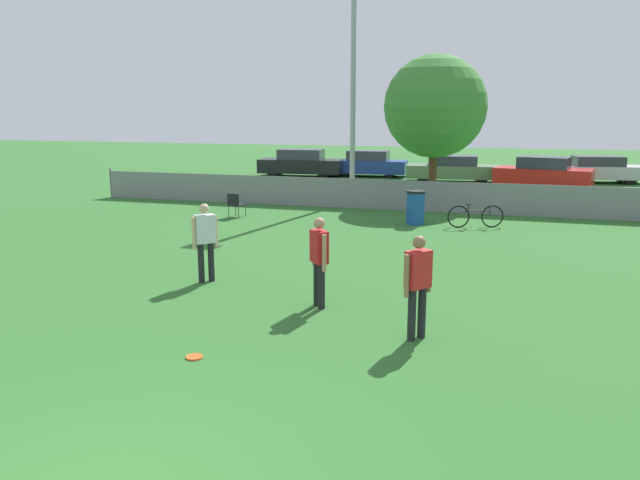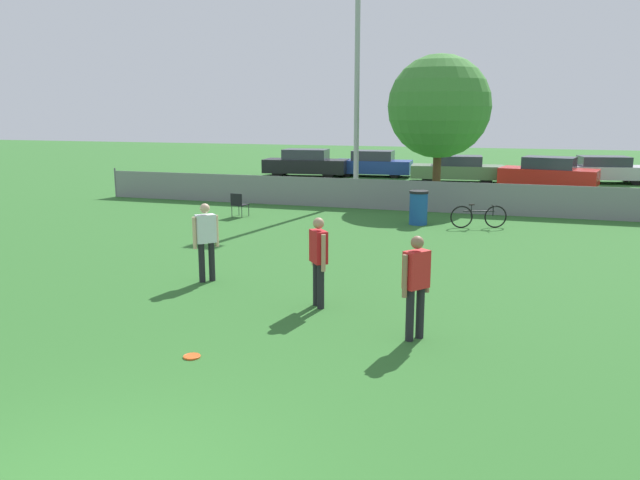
{
  "view_description": "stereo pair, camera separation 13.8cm",
  "coord_description": "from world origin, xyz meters",
  "px_view_note": "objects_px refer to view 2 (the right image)",
  "views": [
    {
      "loc": [
        3.5,
        -4.23,
        3.51
      ],
      "look_at": [
        -0.03,
        7.18,
        1.05
      ],
      "focal_mm": 35.0,
      "sensor_mm": 36.0,
      "label": 1
    },
    {
      "loc": [
        3.64,
        -4.19,
        3.51
      ],
      "look_at": [
        -0.03,
        7.18,
        1.05
      ],
      "focal_mm": 35.0,
      "sensor_mm": 36.0,
      "label": 2
    }
  ],
  "objects_px": {
    "light_pole": "(357,51)",
    "parked_car_red": "(549,173)",
    "player_receiver_white": "(206,237)",
    "bicycle_sideline": "(479,216)",
    "player_thrower_red": "(319,256)",
    "parked_car_blue": "(373,164)",
    "tree_near_pole": "(439,107)",
    "folding_chair_sideline": "(239,203)",
    "trash_bin": "(418,207)",
    "parked_car_olive": "(457,169)",
    "frisbee_disc": "(192,356)",
    "parked_car_dark": "(306,163)",
    "player_defender_red": "(416,281)",
    "parked_car_silver": "(603,170)"
  },
  "relations": [
    {
      "from": "player_defender_red",
      "to": "player_thrower_red",
      "type": "bearing_deg",
      "value": 96.46
    },
    {
      "from": "light_pole",
      "to": "parked_car_blue",
      "type": "relative_size",
      "value": 2.3
    },
    {
      "from": "player_receiver_white",
      "to": "folding_chair_sideline",
      "type": "height_order",
      "value": "player_receiver_white"
    },
    {
      "from": "parked_car_dark",
      "to": "parked_car_silver",
      "type": "relative_size",
      "value": 1.02
    },
    {
      "from": "parked_car_blue",
      "to": "folding_chair_sideline",
      "type": "bearing_deg",
      "value": -97.9
    },
    {
      "from": "parked_car_dark",
      "to": "parked_car_red",
      "type": "distance_m",
      "value": 12.68
    },
    {
      "from": "light_pole",
      "to": "player_receiver_white",
      "type": "bearing_deg",
      "value": -89.81
    },
    {
      "from": "parked_car_silver",
      "to": "light_pole",
      "type": "bearing_deg",
      "value": -144.07
    },
    {
      "from": "parked_car_red",
      "to": "parked_car_silver",
      "type": "distance_m",
      "value": 3.89
    },
    {
      "from": "light_pole",
      "to": "folding_chair_sideline",
      "type": "bearing_deg",
      "value": -120.66
    },
    {
      "from": "player_thrower_red",
      "to": "parked_car_blue",
      "type": "distance_m",
      "value": 23.8
    },
    {
      "from": "light_pole",
      "to": "frisbee_disc",
      "type": "height_order",
      "value": "light_pole"
    },
    {
      "from": "trash_bin",
      "to": "parked_car_silver",
      "type": "xyz_separation_m",
      "value": [
        6.92,
        14.54,
        0.13
      ]
    },
    {
      "from": "bicycle_sideline",
      "to": "parked_car_olive",
      "type": "height_order",
      "value": "parked_car_olive"
    },
    {
      "from": "light_pole",
      "to": "player_defender_red",
      "type": "bearing_deg",
      "value": -71.9
    },
    {
      "from": "parked_car_olive",
      "to": "parked_car_dark",
      "type": "bearing_deg",
      "value": 171.86
    },
    {
      "from": "folding_chair_sideline",
      "to": "parked_car_olive",
      "type": "xyz_separation_m",
      "value": [
        5.97,
        13.22,
        0.19
      ]
    },
    {
      "from": "frisbee_disc",
      "to": "parked_car_dark",
      "type": "xyz_separation_m",
      "value": [
        -6.95,
        25.09,
        0.71
      ]
    },
    {
      "from": "player_thrower_red",
      "to": "parked_car_blue",
      "type": "relative_size",
      "value": 0.38
    },
    {
      "from": "player_receiver_white",
      "to": "parked_car_silver",
      "type": "bearing_deg",
      "value": 18.68
    },
    {
      "from": "frisbee_disc",
      "to": "parked_car_olive",
      "type": "height_order",
      "value": "parked_car_olive"
    },
    {
      "from": "player_thrower_red",
      "to": "player_defender_red",
      "type": "height_order",
      "value": "same"
    },
    {
      "from": "bicycle_sideline",
      "to": "parked_car_red",
      "type": "xyz_separation_m",
      "value": [
        2.4,
        11.77,
        0.33
      ]
    },
    {
      "from": "player_receiver_white",
      "to": "player_thrower_red",
      "type": "distance_m",
      "value": 2.93
    },
    {
      "from": "player_receiver_white",
      "to": "bicycle_sideline",
      "type": "distance_m",
      "value": 9.54
    },
    {
      "from": "tree_near_pole",
      "to": "trash_bin",
      "type": "xyz_separation_m",
      "value": [
        0.15,
        -5.31,
        -3.16
      ]
    },
    {
      "from": "player_thrower_red",
      "to": "parked_car_blue",
      "type": "xyz_separation_m",
      "value": [
        -4.43,
        23.38,
        -0.27
      ]
    },
    {
      "from": "tree_near_pole",
      "to": "player_defender_red",
      "type": "bearing_deg",
      "value": -83.66
    },
    {
      "from": "tree_near_pole",
      "to": "trash_bin",
      "type": "relative_size",
      "value": 5.3
    },
    {
      "from": "player_receiver_white",
      "to": "frisbee_disc",
      "type": "bearing_deg",
      "value": -112.55
    },
    {
      "from": "trash_bin",
      "to": "parked_car_blue",
      "type": "xyz_separation_m",
      "value": [
        -4.81,
        14.27,
        0.14
      ]
    },
    {
      "from": "light_pole",
      "to": "parked_car_red",
      "type": "relative_size",
      "value": 2.15
    },
    {
      "from": "player_receiver_white",
      "to": "light_pole",
      "type": "bearing_deg",
      "value": 42.8
    },
    {
      "from": "bicycle_sideline",
      "to": "parked_car_red",
      "type": "distance_m",
      "value": 12.01
    },
    {
      "from": "player_defender_red",
      "to": "bicycle_sideline",
      "type": "bearing_deg",
      "value": 34.79
    },
    {
      "from": "trash_bin",
      "to": "parked_car_silver",
      "type": "distance_m",
      "value": 16.11
    },
    {
      "from": "player_thrower_red",
      "to": "parked_car_blue",
      "type": "height_order",
      "value": "player_thrower_red"
    },
    {
      "from": "bicycle_sideline",
      "to": "parked_car_dark",
      "type": "height_order",
      "value": "parked_car_dark"
    },
    {
      "from": "trash_bin",
      "to": "parked_car_blue",
      "type": "distance_m",
      "value": 15.06
    },
    {
      "from": "tree_near_pole",
      "to": "parked_car_olive",
      "type": "height_order",
      "value": "tree_near_pole"
    },
    {
      "from": "parked_car_silver",
      "to": "parked_car_dark",
      "type": "bearing_deg",
      "value": 176.05
    },
    {
      "from": "parked_car_blue",
      "to": "frisbee_disc",
      "type": "bearing_deg",
      "value": -85.69
    },
    {
      "from": "light_pole",
      "to": "parked_car_dark",
      "type": "height_order",
      "value": "light_pole"
    },
    {
      "from": "player_thrower_red",
      "to": "folding_chair_sideline",
      "type": "xyz_separation_m",
      "value": [
        -5.67,
        8.67,
        -0.49
      ]
    },
    {
      "from": "parked_car_red",
      "to": "parked_car_silver",
      "type": "relative_size",
      "value": 1.0
    },
    {
      "from": "folding_chair_sideline",
      "to": "frisbee_disc",
      "type": "bearing_deg",
      "value": 122.24
    },
    {
      "from": "light_pole",
      "to": "parked_car_olive",
      "type": "distance_m",
      "value": 10.32
    },
    {
      "from": "player_receiver_white",
      "to": "trash_bin",
      "type": "distance_m",
      "value": 8.75
    },
    {
      "from": "tree_near_pole",
      "to": "folding_chair_sideline",
      "type": "relative_size",
      "value": 7.03
    },
    {
      "from": "folding_chair_sideline",
      "to": "parked_car_silver",
      "type": "xyz_separation_m",
      "value": [
        12.96,
        14.98,
        0.2
      ]
    }
  ]
}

